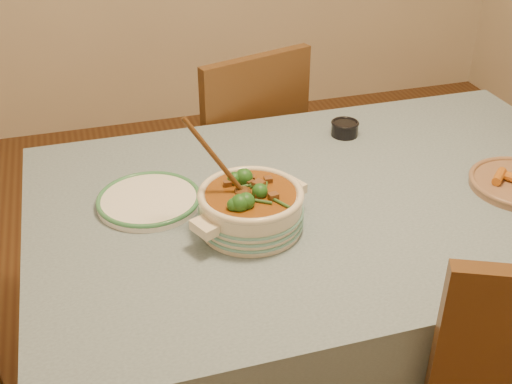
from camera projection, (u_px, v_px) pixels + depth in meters
The scene contains 6 objects.
floor at pixel (321, 383), 2.19m from camera, with size 4.50×4.50×0.00m, color #4F2B16.
dining_table at pixel (334, 222), 1.84m from camera, with size 1.68×1.08×0.76m.
stew_casserole at pixel (251, 205), 1.62m from camera, with size 0.34×0.34×0.32m.
white_plate at pixel (149, 200), 1.74m from camera, with size 0.29×0.29×0.02m.
condiment_bowl at pixel (345, 128), 2.09m from camera, with size 0.10×0.10×0.05m.
chair_far at pixel (240, 149), 2.49m from camera, with size 0.55×0.55×0.95m.
Camera 1 is at (-0.65, -1.39, 1.70)m, focal length 45.00 mm.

